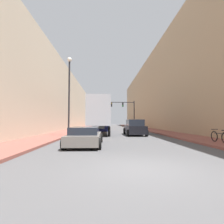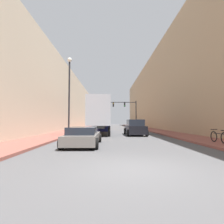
{
  "view_description": "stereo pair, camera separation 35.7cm",
  "coord_description": "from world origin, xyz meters",
  "views": [
    {
      "loc": [
        -1.21,
        -5.59,
        1.52
      ],
      "look_at": [
        -0.58,
        12.1,
        2.48
      ],
      "focal_mm": 28.0,
      "sensor_mm": 36.0,
      "label": 1
    },
    {
      "loc": [
        -0.85,
        -5.6,
        1.52
      ],
      "look_at": [
        -0.58,
        12.1,
        2.48
      ],
      "focal_mm": 28.0,
      "sensor_mm": 36.0,
      "label": 2
    }
  ],
  "objects": [
    {
      "name": "sidewalk_right",
      "position": [
        6.51,
        30.0,
        0.07
      ],
      "size": [
        3.05,
        80.0,
        0.15
      ],
      "color": "brown",
      "rests_on": "ground"
    },
    {
      "name": "traffic_signal_gantry",
      "position": [
        2.98,
        31.44,
        4.16
      ],
      "size": [
        7.37,
        0.35,
        5.92
      ],
      "color": "black",
      "rests_on": "ground"
    },
    {
      "name": "ground_plane",
      "position": [
        0.0,
        0.0,
        0.0
      ],
      "size": [
        200.0,
        200.0,
        0.0
      ],
      "primitive_type": "plane",
      "color": "#4C4C4F"
    },
    {
      "name": "semi_truck",
      "position": [
        -1.95,
        16.86,
        2.35
      ],
      "size": [
        2.44,
        11.8,
        4.18
      ],
      "color": "#B2B7C1",
      "rests_on": "ground"
    },
    {
      "name": "building_right",
      "position": [
        11.03,
        30.0,
        7.77
      ],
      "size": [
        6.0,
        80.0,
        15.55
      ],
      "color": "tan",
      "rests_on": "ground"
    },
    {
      "name": "parked_bicycle",
      "position": [
        6.21,
        5.59,
        0.53
      ],
      "size": [
        0.44,
        1.83,
        0.86
      ],
      "color": "black",
      "rests_on": "sidewalk_right"
    },
    {
      "name": "sidewalk_left",
      "position": [
        -6.51,
        30.0,
        0.07
      ],
      "size": [
        3.05,
        80.0,
        0.15
      ],
      "color": "brown",
      "rests_on": "ground"
    },
    {
      "name": "street_lamp",
      "position": [
        -4.84,
        11.6,
        4.97
      ],
      "size": [
        0.44,
        0.44,
        7.9
      ],
      "color": "black",
      "rests_on": "ground"
    },
    {
      "name": "building_left",
      "position": [
        -11.03,
        30.0,
        5.62
      ],
      "size": [
        6.0,
        80.0,
        11.24
      ],
      "color": "beige",
      "rests_on": "ground"
    },
    {
      "name": "suv_car",
      "position": [
        2.01,
        13.93,
        0.81
      ],
      "size": [
        2.13,
        4.91,
        1.73
      ],
      "color": "black",
      "rests_on": "ground"
    },
    {
      "name": "sedan_car",
      "position": [
        -2.52,
        5.66,
        0.58
      ],
      "size": [
        2.15,
        4.66,
        1.18
      ],
      "color": "slate",
      "rests_on": "ground"
    }
  ]
}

